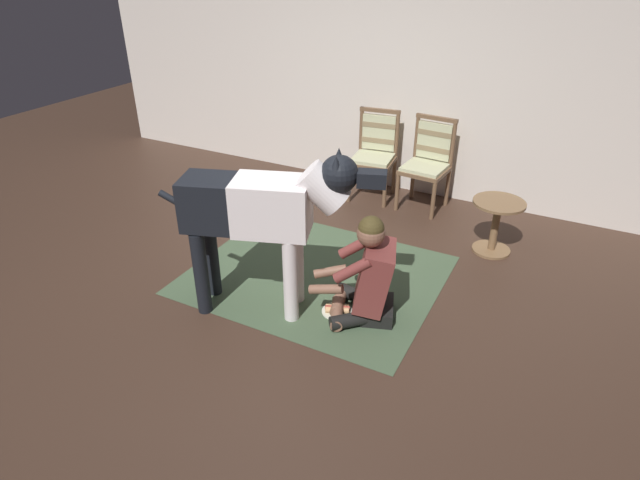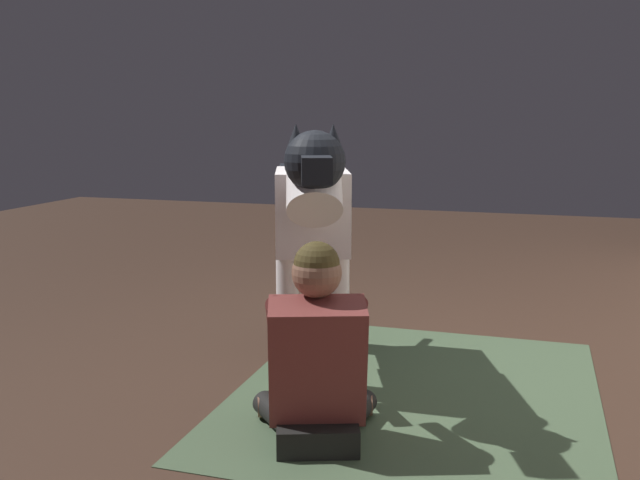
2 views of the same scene
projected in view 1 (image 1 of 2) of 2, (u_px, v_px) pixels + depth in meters
name	position (u px, v px, depth m)	size (l,w,h in m)	color
ground_plane	(274.00, 280.00, 4.65)	(13.38, 13.38, 0.00)	#3E2A1F
back_wall	(386.00, 74.00, 5.92)	(7.73, 0.10, 2.60)	silver
area_rug	(316.00, 274.00, 4.72)	(2.12, 1.77, 0.01)	#43583E
dining_chair_left_of_pair	(375.00, 150.00, 5.97)	(0.51, 0.51, 0.98)	brown
dining_chair_right_of_pair	(428.00, 159.00, 5.72)	(0.50, 0.50, 0.98)	brown
person_sitting_on_floor	(368.00, 277.00, 4.04)	(0.72, 0.60, 0.87)	black
large_dog	(263.00, 211.00, 3.89)	(1.62, 0.71, 1.35)	white
hot_dog_on_plate	(337.00, 310.00, 4.23)	(0.25, 0.25, 0.06)	silver
round_side_table	(496.00, 221.00, 4.94)	(0.48, 0.48, 0.52)	brown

